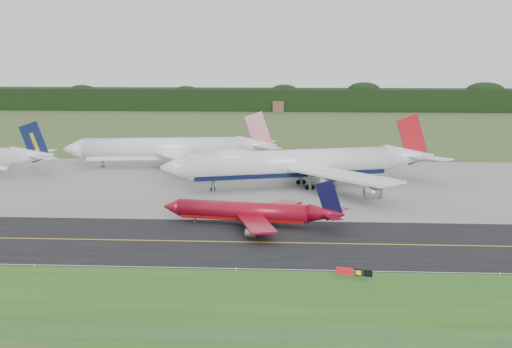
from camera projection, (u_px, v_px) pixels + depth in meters
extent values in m
plane|color=#3A5326|center=(256.00, 236.00, 128.57)|extent=(600.00, 600.00, 0.00)
cube|color=#295519|center=(240.00, 304.00, 94.15)|extent=(400.00, 30.00, 0.01)
cube|color=black|center=(255.00, 242.00, 124.63)|extent=(400.00, 32.00, 0.02)
cube|color=slate|center=(269.00, 184.00, 178.71)|extent=(400.00, 78.00, 0.01)
cube|color=yellow|center=(255.00, 242.00, 124.63)|extent=(400.00, 0.40, 0.00)
cube|color=silver|center=(249.00, 269.00, 109.39)|extent=(400.00, 0.25, 0.00)
plane|color=slate|center=(231.00, 335.00, 81.18)|extent=(320.00, 0.00, 320.00)
cylinder|color=slate|center=(231.00, 335.00, 81.18)|extent=(0.10, 0.10, 2.20)
cube|color=black|center=(287.00, 99.00, 397.94)|extent=(700.00, 24.00, 12.00)
cylinder|color=silver|center=(290.00, 163.00, 172.98)|extent=(49.74, 21.35, 6.37)
cube|color=black|center=(290.00, 171.00, 173.34)|extent=(46.86, 19.07, 2.23)
cone|color=silver|center=(174.00, 167.00, 166.17)|extent=(7.91, 7.98, 6.37)
cone|color=silver|center=(410.00, 156.00, 180.55)|extent=(14.55, 10.10, 6.37)
ellipsoid|color=silver|center=(233.00, 158.00, 169.29)|extent=(14.03, 9.12, 4.06)
cube|color=silver|center=(345.00, 176.00, 161.72)|extent=(25.92, 27.01, 0.55)
cube|color=silver|center=(306.00, 158.00, 188.84)|extent=(12.58, 29.31, 0.55)
cube|color=#AB1318|center=(413.00, 139.00, 179.98)|extent=(8.88, 3.27, 13.20)
cylinder|color=gray|center=(327.00, 183.00, 161.66)|extent=(4.13, 3.61, 2.68)
cylinder|color=gray|center=(292.00, 165.00, 187.60)|extent=(4.13, 3.61, 2.68)
cylinder|color=gray|center=(373.00, 193.00, 151.26)|extent=(4.13, 3.61, 2.68)
cylinder|color=gray|center=(299.00, 157.00, 200.78)|extent=(4.13, 3.61, 2.68)
cylinder|color=black|center=(213.00, 189.00, 169.34)|extent=(1.25, 0.84, 1.15)
cylinder|color=slate|center=(310.00, 181.00, 171.30)|extent=(1.12, 1.12, 4.26)
cylinder|color=black|center=(310.00, 187.00, 171.56)|extent=(1.27, 0.90, 1.15)
cylinder|color=slate|center=(301.00, 176.00, 177.99)|extent=(1.12, 1.12, 4.26)
cylinder|color=black|center=(301.00, 182.00, 178.26)|extent=(1.27, 0.90, 1.15)
cylinder|color=maroon|center=(243.00, 211.00, 136.52)|extent=(25.74, 7.80, 3.45)
cube|color=maroon|center=(243.00, 216.00, 136.71)|extent=(24.33, 6.73, 1.21)
cone|color=maroon|center=(172.00, 207.00, 139.81)|extent=(3.74, 3.95, 3.45)
cone|color=maroon|center=(327.00, 214.00, 132.78)|extent=(7.23, 4.56, 3.45)
cube|color=maroon|center=(256.00, 224.00, 128.81)|extent=(8.15, 14.93, 0.39)
cube|color=maroon|center=(273.00, 207.00, 142.43)|extent=(11.92, 14.30, 0.39)
cube|color=black|center=(329.00, 200.00, 132.22)|extent=(5.42, 1.21, 7.86)
cylinder|color=gray|center=(251.00, 233.00, 125.77)|extent=(2.11, 1.75, 1.45)
cylinder|color=gray|center=(275.00, 208.00, 145.91)|extent=(2.11, 1.75, 1.45)
cylinder|color=black|center=(195.00, 221.00, 139.18)|extent=(0.66, 0.38, 0.62)
cylinder|color=slate|center=(251.00, 223.00, 134.56)|extent=(0.56, 0.56, 1.78)
cylinder|color=black|center=(251.00, 226.00, 134.66)|extent=(0.67, 0.41, 0.62)
cylinder|color=slate|center=(256.00, 219.00, 138.20)|extent=(0.56, 0.56, 1.78)
cylinder|color=black|center=(256.00, 222.00, 138.30)|extent=(0.67, 0.41, 0.62)
cone|color=silver|center=(33.00, 156.00, 188.81)|extent=(12.07, 8.75, 5.53)
cube|color=#0C1639|center=(35.00, 142.00, 188.34)|extent=(7.47, 2.92, 11.16)
cylinder|color=silver|center=(161.00, 148.00, 202.82)|extent=(43.86, 12.11, 6.03)
cube|color=white|center=(161.00, 155.00, 203.16)|extent=(41.50, 10.31, 2.11)
cone|color=silver|center=(74.00, 149.00, 200.90)|extent=(6.23, 6.74, 6.03)
cone|color=silver|center=(257.00, 146.00, 204.90)|extent=(12.20, 7.59, 6.03)
cube|color=silver|center=(187.00, 158.00, 191.38)|extent=(20.17, 25.13, 0.54)
cube|color=silver|center=(188.00, 146.00, 215.82)|extent=(14.73, 26.09, 0.54)
cube|color=#C50E3F|center=(259.00, 132.00, 204.28)|extent=(8.31, 1.65, 12.00)
cylinder|color=gray|center=(185.00, 168.00, 185.79)|extent=(3.62, 2.97, 2.53)
cylinder|color=gray|center=(187.00, 149.00, 221.92)|extent=(3.62, 2.97, 2.53)
cylinder|color=black|center=(103.00, 167.00, 202.40)|extent=(1.14, 0.64, 1.09)
cylinder|color=slate|center=(173.00, 163.00, 200.47)|extent=(0.96, 0.96, 3.81)
cylinder|color=black|center=(173.00, 167.00, 200.71)|extent=(1.15, 0.69, 1.09)
cylinder|color=slate|center=(174.00, 159.00, 206.99)|extent=(0.96, 0.96, 3.81)
cylinder|color=black|center=(174.00, 164.00, 207.23)|extent=(1.15, 0.69, 1.09)
cylinder|color=slate|center=(342.00, 276.00, 104.53)|extent=(0.13, 0.13, 0.78)
cylinder|color=slate|center=(365.00, 279.00, 103.36)|extent=(0.13, 0.13, 0.78)
cube|color=#A10C1C|center=(344.00, 271.00, 104.26)|extent=(2.41, 0.92, 1.01)
cube|color=black|center=(359.00, 272.00, 103.52)|extent=(1.13, 0.52, 1.01)
cube|color=black|center=(368.00, 273.00, 103.05)|extent=(1.34, 0.59, 1.01)
cylinder|color=yellow|center=(34.00, 265.00, 110.40)|extent=(0.16, 0.16, 0.50)
cylinder|color=yellow|center=(236.00, 269.00, 108.48)|extent=(0.16, 0.16, 0.50)
cylinder|color=yellow|center=(500.00, 274.00, 106.07)|extent=(0.16, 0.16, 0.50)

